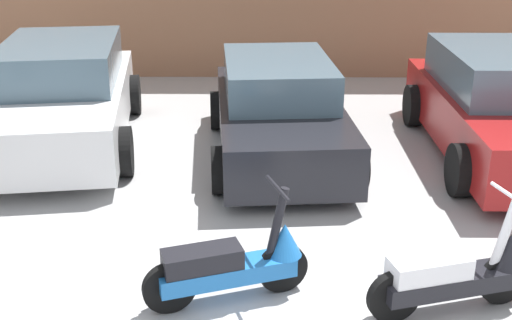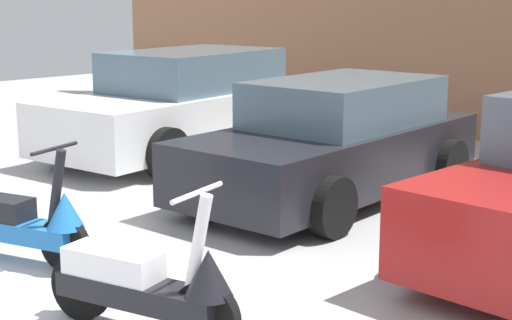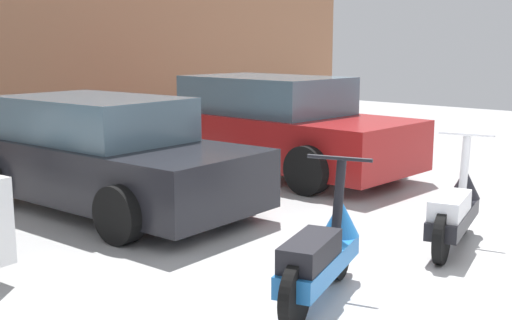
% 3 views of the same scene
% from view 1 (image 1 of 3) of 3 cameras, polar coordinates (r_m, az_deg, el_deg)
% --- Properties ---
extents(scooter_front_left, '(1.44, 0.73, 1.04)m').
position_cam_1_polar(scooter_front_left, '(5.64, -1.94, -9.12)').
color(scooter_front_left, black).
rests_on(scooter_front_left, ground_plane).
extents(scooter_front_right, '(1.48, 0.69, 1.05)m').
position_cam_1_polar(scooter_front_right, '(5.76, 17.58, -9.51)').
color(scooter_front_right, black).
rests_on(scooter_front_right, ground_plane).
extents(car_rear_left, '(2.49, 4.45, 1.44)m').
position_cam_1_polar(car_rear_left, '(9.66, -16.83, 5.45)').
color(car_rear_left, white).
rests_on(car_rear_left, ground_plane).
extents(car_rear_center, '(2.10, 3.97, 1.31)m').
position_cam_1_polar(car_rear_center, '(8.81, 2.01, 4.40)').
color(car_rear_center, black).
rests_on(car_rear_center, ground_plane).
extents(car_rear_right, '(2.07, 4.24, 1.44)m').
position_cam_1_polar(car_rear_right, '(9.39, 21.07, 4.44)').
color(car_rear_right, maroon).
rests_on(car_rear_right, ground_plane).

